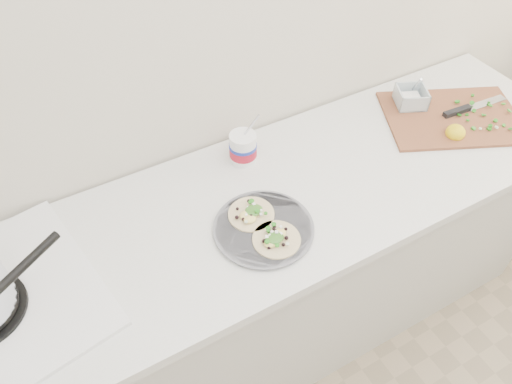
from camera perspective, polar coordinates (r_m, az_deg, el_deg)
counter at (r=1.95m, az=0.71°, el=-9.65°), size 2.44×0.66×0.90m
taco_plate at (r=1.50m, az=0.87°, el=-3.96°), size 0.31×0.31×0.04m
tub at (r=1.68m, az=-1.40°, el=5.33°), size 0.09×0.09×0.21m
cutboard at (r=2.03m, az=21.23°, el=8.45°), size 0.60×0.52×0.08m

